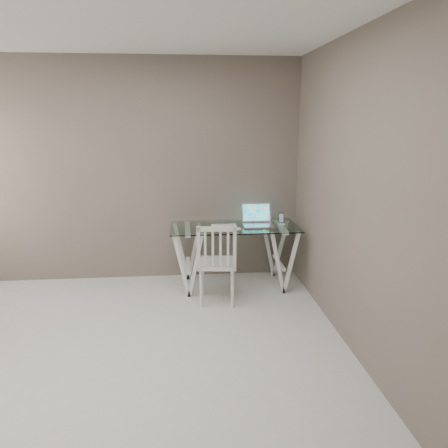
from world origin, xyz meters
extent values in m
plane|color=beige|center=(0.00, 0.00, 0.00)|extent=(4.50, 4.50, 0.00)
cube|color=white|center=(0.00, 0.00, 2.70)|extent=(4.00, 4.50, 0.02)
cube|color=#6A5D53|center=(0.00, 2.25, 1.35)|extent=(4.00, 0.02, 2.70)
cube|color=#6A5D53|center=(2.00, 0.00, 1.35)|extent=(0.02, 4.50, 2.70)
cube|color=silver|center=(1.15, 1.82, 0.74)|extent=(1.50, 0.70, 0.01)
cube|color=white|center=(0.60, 1.82, 0.36)|extent=(0.24, 0.62, 0.72)
cube|color=white|center=(1.70, 1.82, 0.36)|extent=(0.24, 0.62, 0.72)
cube|color=silver|center=(0.91, 1.39, 0.44)|extent=(0.45, 0.45, 0.04)
cylinder|color=silver|center=(0.73, 1.24, 0.21)|extent=(0.04, 0.04, 0.42)
cylinder|color=silver|center=(1.06, 1.20, 0.21)|extent=(0.04, 0.04, 0.42)
cylinder|color=silver|center=(0.76, 1.57, 0.21)|extent=(0.04, 0.04, 0.42)
cylinder|color=silver|center=(1.10, 1.54, 0.21)|extent=(0.04, 0.04, 0.42)
cube|color=silver|center=(0.89, 1.19, 0.68)|extent=(0.42, 0.07, 0.46)
cube|color=silver|center=(1.44, 1.80, 0.75)|extent=(0.36, 0.25, 0.02)
cube|color=#19D899|center=(1.44, 1.96, 0.87)|extent=(0.36, 0.09, 0.23)
cube|color=silver|center=(1.03, 1.85, 0.75)|extent=(0.31, 0.13, 0.01)
ellipsoid|color=white|center=(1.15, 1.61, 0.76)|extent=(0.12, 0.07, 0.04)
cube|color=white|center=(1.73, 1.86, 0.75)|extent=(0.07, 0.07, 0.02)
cube|color=black|center=(1.73, 1.87, 0.82)|extent=(0.06, 0.03, 0.12)
camera|label=1|loc=(0.55, -3.13, 2.00)|focal=35.00mm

